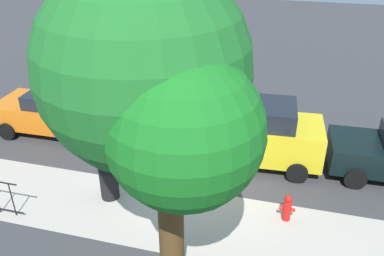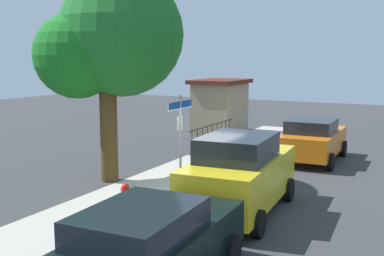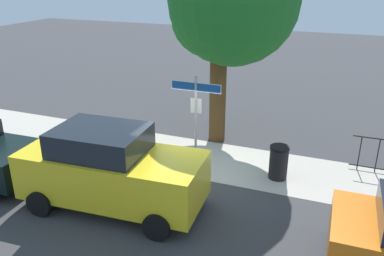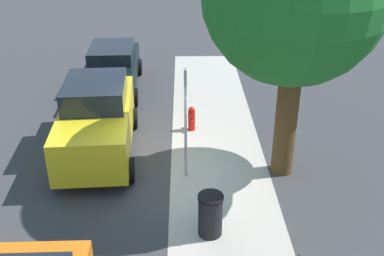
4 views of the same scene
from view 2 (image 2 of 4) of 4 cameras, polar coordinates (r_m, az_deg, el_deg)
name	(u,v)px [view 2 (image 2 of 4)]	position (r m, az deg, el deg)	size (l,w,h in m)	color
ground_plane	(193,190)	(14.75, 0.14, -7.34)	(60.00, 60.00, 0.00)	#38383A
sidewalk_strip	(186,172)	(17.05, -0.68, -5.16)	(24.00, 2.60, 0.00)	#AEA69B
street_sign	(180,123)	(14.46, -1.39, 0.54)	(1.44, 0.07, 2.88)	#9EA0A5
shade_tree	(113,39)	(15.75, -9.33, 10.28)	(4.38, 4.31, 6.71)	#52381B
car_black	(147,249)	(8.37, -5.35, -14.02)	(4.71, 2.13, 1.60)	black
car_yellow	(240,174)	(12.49, 5.67, -5.45)	(4.58, 2.29, 2.06)	gold
car_orange	(312,139)	(19.18, 14.01, -1.32)	(4.12, 2.17, 1.64)	orange
iron_fence	(212,136)	(21.17, 2.42, -0.94)	(4.39, 0.04, 1.07)	black
utility_shed	(220,106)	(25.45, 3.35, 2.64)	(3.34, 2.40, 2.81)	#998466
fire_hydrant	(125,198)	(12.75, -7.86, -8.19)	(0.42, 0.22, 0.78)	red
trash_bin	(200,158)	(16.98, 0.91, -3.52)	(0.55, 0.55, 0.98)	black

